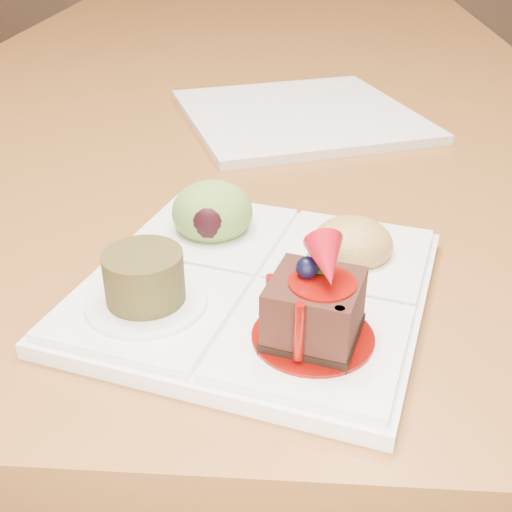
{
  "coord_description": "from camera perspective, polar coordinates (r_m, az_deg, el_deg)",
  "views": [
    {
      "loc": [
        0.09,
        -1.13,
        1.02
      ],
      "look_at": [
        0.06,
        -0.73,
        0.79
      ],
      "focal_mm": 45.0,
      "sensor_mm": 36.0,
      "label": 1
    }
  ],
  "objects": [
    {
      "name": "ground",
      "position": [
        1.53,
        -0.57,
        -11.81
      ],
      "size": [
        6.0,
        6.0,
        0.0
      ],
      "primitive_type": "plane",
      "color": "brown"
    },
    {
      "name": "dining_table",
      "position": [
        1.19,
        -0.74,
        13.56
      ],
      "size": [
        1.0,
        1.8,
        0.75
      ],
      "color": "#945926",
      "rests_on": "ground"
    },
    {
      "name": "sampler_plate",
      "position": [
        0.48,
        -0.05,
        -1.35
      ],
      "size": [
        0.3,
        0.3,
        0.1
      ],
      "rotation": [
        0.0,
        0.0,
        -0.27
      ],
      "color": "white",
      "rests_on": "dining_table"
    },
    {
      "name": "second_plate",
      "position": [
        0.87,
        3.86,
        12.37
      ],
      "size": [
        0.37,
        0.37,
        0.01
      ],
      "primitive_type": "cube",
      "rotation": [
        0.0,
        0.0,
        0.36
      ],
      "color": "white",
      "rests_on": "dining_table"
    }
  ]
}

